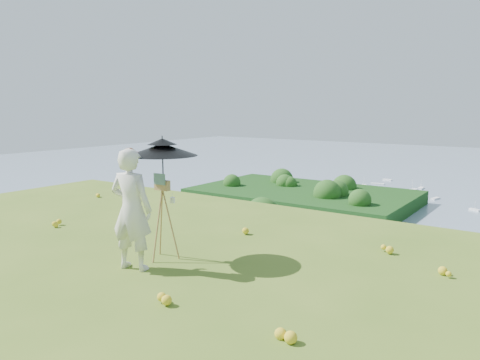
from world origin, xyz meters
The scene contains 7 objects.
peninsula centered at (-75.00, 155.00, -29.00)m, with size 90.00×60.00×12.00m, color #12370F, non-canonical shape.
slope_trees centered at (0.00, 35.00, -15.00)m, with size 110.00×50.00×6.00m, color #1D4915, non-canonical shape.
wildflowers centered at (0.00, 0.25, 0.06)m, with size 10.00×10.50×0.12m, color yellow, non-canonical shape.
painter centered at (0.78, 1.74, 0.92)m, with size 0.67×0.44×1.83m, color beige.
field_easel centered at (0.83, 2.35, 0.70)m, with size 0.53×0.53×1.39m, color #A97947, non-canonical shape.
sun_umbrella centered at (0.82, 2.38, 1.56)m, with size 1.10×1.10×0.83m, color black, non-canonical shape.
painter_cap centered at (0.78, 1.74, 1.78)m, with size 0.20×0.24×0.10m, color #C86E7A, non-canonical shape.
Camera 1 is at (5.99, -2.89, 2.42)m, focal length 35.00 mm.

